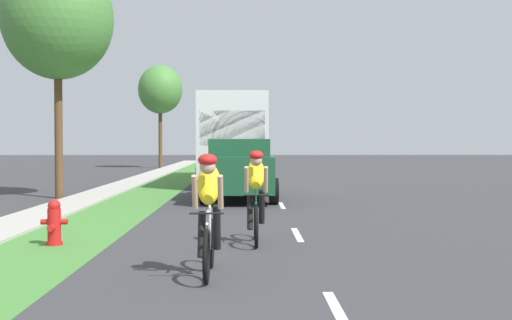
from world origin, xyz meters
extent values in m
plane|color=#38383A|center=(0.00, 20.00, 0.00)|extent=(120.00, 120.00, 0.00)
cube|color=#478438|center=(-4.14, 20.00, 0.00)|extent=(1.85, 70.00, 0.01)
cube|color=#B2ADA3|center=(-5.72, 20.00, 0.00)|extent=(1.31, 70.00, 0.10)
cube|color=white|center=(0.00, 4.40, 0.00)|extent=(0.12, 1.80, 0.01)
cube|color=white|center=(0.00, 10.00, 0.00)|extent=(0.12, 1.80, 0.01)
cube|color=white|center=(0.00, 15.60, 0.00)|extent=(0.12, 1.80, 0.01)
cube|color=white|center=(0.00, 21.20, 0.00)|extent=(0.12, 1.80, 0.01)
cube|color=white|center=(0.00, 26.80, 0.00)|extent=(0.12, 1.80, 0.01)
cube|color=white|center=(0.00, 32.40, 0.00)|extent=(0.12, 1.80, 0.01)
cube|color=white|center=(0.00, 38.00, 0.00)|extent=(0.12, 1.80, 0.01)
cube|color=white|center=(0.00, 43.60, 0.00)|extent=(0.12, 1.80, 0.01)
cube|color=white|center=(0.00, 49.20, 0.00)|extent=(0.12, 1.80, 0.01)
cylinder|color=red|center=(-4.14, 8.82, 0.03)|extent=(0.28, 0.27, 0.06)
cylinder|color=red|center=(-4.14, 8.82, 0.34)|extent=(0.22, 0.22, 0.55)
sphere|color=red|center=(-4.14, 8.82, 0.66)|extent=(0.21, 0.21, 0.21)
cylinder|color=red|center=(-4.30, 8.82, 0.39)|extent=(0.12, 0.09, 0.09)
cylinder|color=red|center=(-3.98, 8.82, 0.39)|extent=(0.12, 0.09, 0.09)
cylinder|color=red|center=(-4.14, 8.65, 0.31)|extent=(0.11, 0.14, 0.11)
torus|color=black|center=(-1.42, 6.78, 0.34)|extent=(0.06, 0.68, 0.68)
torus|color=black|center=(-1.42, 5.74, 0.34)|extent=(0.06, 0.68, 0.68)
cylinder|color=silver|center=(-1.42, 6.16, 0.52)|extent=(0.04, 0.59, 0.43)
cylinder|color=silver|center=(-1.42, 6.44, 0.62)|extent=(0.04, 0.04, 0.55)
cylinder|color=silver|center=(-1.42, 6.21, 0.85)|extent=(0.03, 0.55, 0.03)
cylinder|color=black|center=(-1.42, 5.76, 0.86)|extent=(0.42, 0.02, 0.02)
ellipsoid|color=yellow|center=(-1.42, 6.28, 1.18)|extent=(0.30, 0.54, 0.63)
sphere|color=tan|center=(-1.42, 6.00, 1.42)|extent=(0.20, 0.20, 0.20)
ellipsoid|color=red|center=(-1.42, 6.00, 1.50)|extent=(0.24, 0.28, 0.16)
cylinder|color=tan|center=(-1.58, 6.00, 1.10)|extent=(0.07, 0.26, 0.45)
cylinder|color=tan|center=(-1.26, 6.00, 1.10)|extent=(0.07, 0.26, 0.45)
cylinder|color=black|center=(-1.52, 6.36, 0.52)|extent=(0.10, 0.30, 0.60)
cylinder|color=black|center=(-1.32, 6.31, 0.62)|extent=(0.10, 0.25, 0.61)
torus|color=black|center=(-0.78, 9.49, 0.34)|extent=(0.06, 0.68, 0.68)
torus|color=black|center=(-0.78, 8.45, 0.34)|extent=(0.06, 0.68, 0.68)
cylinder|color=#194C2D|center=(-0.78, 8.87, 0.52)|extent=(0.04, 0.59, 0.43)
cylinder|color=#194C2D|center=(-0.78, 9.15, 0.62)|extent=(0.04, 0.04, 0.55)
cylinder|color=#194C2D|center=(-0.78, 8.92, 0.85)|extent=(0.03, 0.55, 0.03)
cylinder|color=black|center=(-0.78, 8.47, 0.86)|extent=(0.42, 0.02, 0.02)
ellipsoid|color=yellow|center=(-0.78, 8.99, 1.18)|extent=(0.30, 0.54, 0.63)
sphere|color=tan|center=(-0.78, 8.71, 1.42)|extent=(0.20, 0.20, 0.20)
ellipsoid|color=red|center=(-0.78, 8.71, 1.50)|extent=(0.24, 0.28, 0.16)
cylinder|color=tan|center=(-0.94, 8.71, 1.10)|extent=(0.07, 0.26, 0.45)
cylinder|color=tan|center=(-0.62, 8.71, 1.10)|extent=(0.07, 0.26, 0.45)
cylinder|color=black|center=(-0.88, 9.07, 0.52)|extent=(0.10, 0.30, 0.60)
cylinder|color=black|center=(-0.68, 9.02, 0.62)|extent=(0.10, 0.25, 0.61)
cube|color=#194C2D|center=(-1.15, 17.34, 0.81)|extent=(1.90, 4.70, 1.00)
cube|color=#194C2D|center=(-1.15, 17.54, 1.53)|extent=(1.71, 2.91, 0.52)
cube|color=#1E2833|center=(-1.15, 16.29, 1.41)|extent=(1.56, 0.08, 0.44)
cylinder|color=black|center=(-2.10, 15.93, 0.36)|extent=(0.25, 0.72, 0.72)
cylinder|color=black|center=(-0.20, 15.93, 0.36)|extent=(0.25, 0.72, 0.72)
cylinder|color=black|center=(-2.10, 18.75, 0.36)|extent=(0.25, 0.72, 0.72)
cylinder|color=black|center=(-0.20, 18.75, 0.36)|extent=(0.25, 0.72, 0.72)
cube|color=silver|center=(-1.45, 26.40, 1.93)|extent=(2.50, 11.60, 3.10)
cube|color=#1E2833|center=(-1.45, 26.40, 2.33)|extent=(2.52, 10.67, 0.64)
cube|color=#1E2833|center=(-1.45, 20.63, 2.18)|extent=(2.25, 0.06, 1.20)
cylinder|color=black|center=(-2.70, 22.63, 0.48)|extent=(0.28, 0.96, 0.96)
cylinder|color=black|center=(-0.20, 22.63, 0.48)|extent=(0.28, 0.96, 0.96)
cylinder|color=black|center=(-2.70, 29.59, 0.48)|extent=(0.28, 0.96, 0.96)
cylinder|color=black|center=(-0.20, 29.59, 0.48)|extent=(0.28, 0.96, 0.96)
cylinder|color=brown|center=(-6.62, 17.91, 2.04)|extent=(0.24, 0.24, 4.08)
ellipsoid|color=#478438|center=(-6.62, 17.91, 5.41)|extent=(3.32, 3.32, 3.65)
cylinder|color=brown|center=(-6.49, 40.38, 1.95)|extent=(0.24, 0.24, 3.90)
ellipsoid|color=#478438|center=(-6.49, 40.38, 5.02)|extent=(2.80, 2.80, 3.08)
camera|label=1|loc=(-0.92, -2.30, 1.74)|focal=46.90mm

